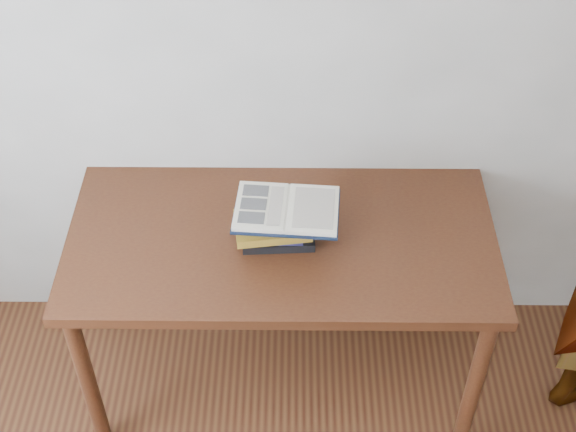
{
  "coord_description": "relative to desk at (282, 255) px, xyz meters",
  "views": [
    {
      "loc": [
        0.13,
        -0.58,
        2.8
      ],
      "look_at": [
        0.12,
        1.26,
        1.02
      ],
      "focal_mm": 50.0,
      "sensor_mm": 36.0,
      "label": 1
    }
  ],
  "objects": [
    {
      "name": "open_book",
      "position": [
        0.02,
        -0.04,
        0.26
      ],
      "size": [
        0.36,
        0.27,
        0.03
      ],
      "rotation": [
        0.0,
        0.0,
        -0.07
      ],
      "color": "black",
      "rests_on": "book_stack"
    },
    {
      "name": "desk",
      "position": [
        0.0,
        0.0,
        0.0
      ],
      "size": [
        1.5,
        0.75,
        0.81
      ],
      "color": "#422310",
      "rests_on": "ground"
    },
    {
      "name": "book_stack",
      "position": [
        -0.02,
        -0.01,
        0.17
      ],
      "size": [
        0.28,
        0.21,
        0.16
      ],
      "color": "black",
      "rests_on": "desk"
    }
  ]
}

